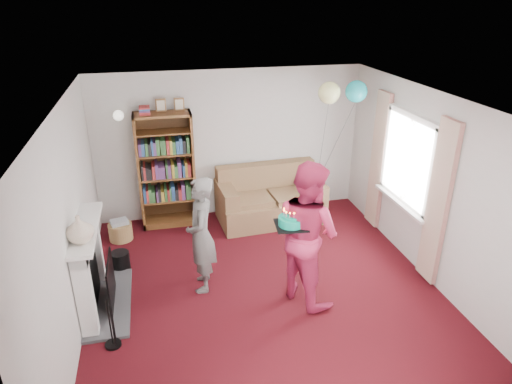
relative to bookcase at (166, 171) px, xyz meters
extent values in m
plane|color=#33070E|center=(1.10, -2.30, -0.93)|extent=(5.00, 5.00, 0.00)
cube|color=silver|center=(1.10, 0.21, 0.32)|extent=(4.50, 0.02, 2.50)
cube|color=silver|center=(-1.16, -2.30, 0.32)|extent=(0.02, 5.00, 2.50)
cube|color=silver|center=(3.36, -2.30, 0.32)|extent=(0.02, 5.00, 2.50)
cube|color=white|center=(1.10, -2.30, 1.57)|extent=(4.50, 5.00, 0.01)
cube|color=#3F3F42|center=(-0.90, -2.10, -0.91)|extent=(0.55, 1.40, 0.04)
cube|color=white|center=(-1.05, -2.65, -0.40)|extent=(0.18, 0.14, 1.06)
cube|color=white|center=(-1.05, -1.55, -0.40)|extent=(0.18, 0.14, 1.06)
cube|color=white|center=(-1.05, -2.10, 0.07)|extent=(0.18, 1.24, 0.16)
cube|color=white|center=(-1.02, -2.10, 0.17)|extent=(0.28, 1.35, 0.05)
cube|color=black|center=(-1.07, -2.10, -0.45)|extent=(0.10, 0.80, 0.86)
cube|color=black|center=(-0.83, -2.10, -0.60)|extent=(0.02, 0.70, 0.60)
cylinder|color=black|center=(-0.80, -2.88, -0.61)|extent=(0.18, 0.18, 0.64)
cylinder|color=black|center=(-0.77, -1.30, -0.80)|extent=(0.26, 0.26, 0.26)
cube|color=white|center=(3.31, -1.70, 1.14)|extent=(0.08, 1.30, 0.08)
cube|color=white|center=(3.31, -1.70, -0.11)|extent=(0.08, 1.30, 0.08)
cube|color=white|center=(3.34, -1.70, 0.52)|extent=(0.01, 1.15, 1.20)
cube|color=white|center=(3.28, -1.70, -0.14)|extent=(0.14, 1.32, 0.04)
cube|color=#C7B496|center=(3.30, -2.52, 0.22)|extent=(0.07, 0.38, 2.20)
cube|color=#C7B496|center=(3.30, -0.88, 0.22)|extent=(0.07, 0.38, 2.20)
cylinder|color=gold|center=(-0.65, 0.15, 0.97)|extent=(0.04, 0.12, 0.04)
sphere|color=white|center=(-0.65, 0.06, 0.95)|extent=(0.16, 0.16, 0.16)
cube|color=#472B14|center=(0.00, 0.16, 0.02)|extent=(0.90, 0.04, 1.90)
cube|color=brown|center=(-0.43, -0.03, 0.02)|extent=(0.04, 0.42, 1.90)
cube|color=brown|center=(0.43, -0.03, 0.02)|extent=(0.04, 0.42, 1.90)
cube|color=brown|center=(0.00, -0.03, 0.95)|extent=(0.90, 0.42, 0.04)
cube|color=brown|center=(0.00, -0.03, -0.88)|extent=(0.90, 0.42, 0.10)
cube|color=brown|center=(0.00, -0.03, -0.48)|extent=(0.82, 0.38, 0.03)
cube|color=brown|center=(0.00, -0.03, -0.08)|extent=(0.82, 0.38, 0.02)
cube|color=brown|center=(0.00, -0.03, 0.32)|extent=(0.82, 0.38, 0.02)
cube|color=brown|center=(0.00, -0.03, 0.67)|extent=(0.82, 0.38, 0.02)
cube|color=maroon|center=(-0.25, -0.05, 1.03)|extent=(0.16, 0.22, 0.12)
cube|color=brown|center=(0.00, 0.02, 1.08)|extent=(0.16, 0.02, 0.20)
cube|color=brown|center=(0.28, 0.02, 1.08)|extent=(0.16, 0.02, 0.20)
cube|color=brown|center=(1.68, -0.30, -0.73)|extent=(1.73, 0.92, 0.41)
cube|color=brown|center=(1.68, 0.04, -0.37)|extent=(1.73, 0.24, 0.71)
cube|color=brown|center=(0.94, -0.30, -0.53)|extent=(0.24, 0.87, 0.56)
cube|color=brown|center=(2.43, -0.30, -0.53)|extent=(0.24, 0.87, 0.56)
cube|color=brown|center=(1.30, -0.38, -0.50)|extent=(0.73, 0.62, 0.12)
cube|color=brown|center=(2.07, -0.38, -0.50)|extent=(0.73, 0.62, 0.12)
cylinder|color=olive|center=(-0.80, -0.44, -0.80)|extent=(0.37, 0.37, 0.28)
cube|color=beige|center=(-0.80, -0.44, -0.63)|extent=(0.26, 0.20, 0.06)
imported|color=black|center=(0.33, -1.99, -0.15)|extent=(0.43, 0.61, 1.56)
imported|color=#B4244B|center=(1.58, -2.48, -0.01)|extent=(1.01, 1.11, 1.85)
cube|color=black|center=(1.34, -2.56, 0.16)|extent=(0.37, 0.37, 0.02)
cylinder|color=#0C9173|center=(1.34, -2.56, 0.22)|extent=(0.31, 0.31, 0.10)
cylinder|color=#0C9173|center=(1.34, -2.56, 0.28)|extent=(0.22, 0.22, 0.04)
cylinder|color=pink|center=(1.43, -2.56, 0.32)|extent=(0.01, 0.01, 0.09)
sphere|color=orange|center=(1.43, -2.56, 0.37)|extent=(0.02, 0.02, 0.02)
cylinder|color=pink|center=(1.42, -2.52, 0.32)|extent=(0.01, 0.01, 0.09)
sphere|color=orange|center=(1.42, -2.52, 0.37)|extent=(0.02, 0.02, 0.02)
cylinder|color=pink|center=(1.39, -2.48, 0.32)|extent=(0.01, 0.01, 0.09)
sphere|color=orange|center=(1.39, -2.48, 0.37)|extent=(0.02, 0.02, 0.02)
cylinder|color=pink|center=(1.34, -2.47, 0.32)|extent=(0.01, 0.01, 0.09)
sphere|color=orange|center=(1.34, -2.47, 0.37)|extent=(0.02, 0.02, 0.02)
cylinder|color=pink|center=(1.29, -2.48, 0.32)|extent=(0.01, 0.01, 0.09)
sphere|color=orange|center=(1.29, -2.48, 0.37)|extent=(0.02, 0.02, 0.02)
cylinder|color=pink|center=(1.26, -2.52, 0.32)|extent=(0.01, 0.01, 0.09)
sphere|color=orange|center=(1.26, -2.52, 0.37)|extent=(0.02, 0.02, 0.02)
cylinder|color=pink|center=(1.25, -2.56, 0.32)|extent=(0.01, 0.01, 0.09)
sphere|color=orange|center=(1.25, -2.56, 0.37)|extent=(0.02, 0.02, 0.02)
cylinder|color=pink|center=(1.26, -2.61, 0.32)|extent=(0.01, 0.01, 0.09)
sphere|color=orange|center=(1.26, -2.61, 0.37)|extent=(0.02, 0.02, 0.02)
cylinder|color=pink|center=(1.29, -2.64, 0.32)|extent=(0.01, 0.01, 0.09)
sphere|color=orange|center=(1.29, -2.64, 0.37)|extent=(0.02, 0.02, 0.02)
cylinder|color=pink|center=(1.34, -2.66, 0.32)|extent=(0.01, 0.01, 0.09)
sphere|color=orange|center=(1.34, -2.66, 0.37)|extent=(0.02, 0.02, 0.02)
cylinder|color=pink|center=(1.39, -2.64, 0.32)|extent=(0.01, 0.01, 0.09)
sphere|color=orange|center=(1.39, -2.64, 0.37)|extent=(0.02, 0.02, 0.02)
cylinder|color=pink|center=(1.42, -2.61, 0.32)|extent=(0.01, 0.01, 0.09)
sphere|color=orange|center=(1.42, -2.61, 0.37)|extent=(0.02, 0.02, 0.02)
sphere|color=#3F3F3F|center=(2.43, -0.50, -0.25)|extent=(0.02, 0.02, 0.02)
sphere|color=#1BA1AA|center=(2.94, -0.64, 1.29)|extent=(0.34, 0.34, 0.34)
sphere|color=#ECF394|center=(2.50, -0.64, 1.29)|extent=(0.34, 0.34, 0.34)
imported|color=beige|center=(-1.02, -2.45, 0.35)|extent=(0.32, 0.32, 0.31)
camera|label=1|loc=(-0.14, -7.10, 2.70)|focal=32.00mm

